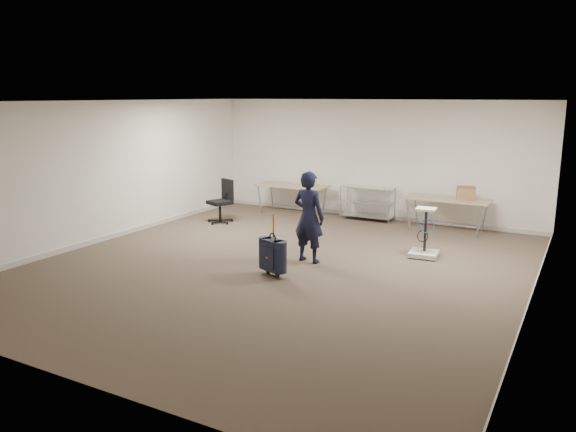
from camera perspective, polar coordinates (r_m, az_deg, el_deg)
The scene contains 10 objects.
ground at distance 9.75m, azimuth -0.77°, elevation -5.11°, with size 9.00×9.00×0.00m, color #46392A.
room_shell at distance 10.91m, azimuth 2.79°, elevation -2.96°, with size 8.00×9.00×9.00m.
folding_table_left at distance 13.87m, azimuth 0.38°, elevation 2.97°, with size 1.80×0.75×0.73m.
folding_table_right at distance 12.55m, azimuth 15.86°, elevation 1.53°, with size 1.80×0.75×0.73m.
wire_shelf at distance 13.36m, azimuth 8.09°, elevation 1.46°, with size 1.22×0.47×0.80m.
person at distance 9.82m, azimuth 2.12°, elevation -0.09°, with size 0.59×0.39×1.62m, color black.
suitcase at distance 9.14m, azimuth -1.57°, elevation -4.00°, with size 0.43×0.33×1.03m.
office_chair at distance 13.10m, azimuth -6.77°, elevation 0.67°, with size 0.60×0.61×1.00m.
equipment_cart at distance 10.53m, azimuth 13.67°, elevation -2.80°, with size 0.54×0.54×0.91m.
cardboard_box at distance 12.47m, azimuth 17.62°, elevation 2.25°, with size 0.37×0.28×0.28m, color #A3744C.
Camera 1 is at (4.57, -8.11, 2.90)m, focal length 35.00 mm.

